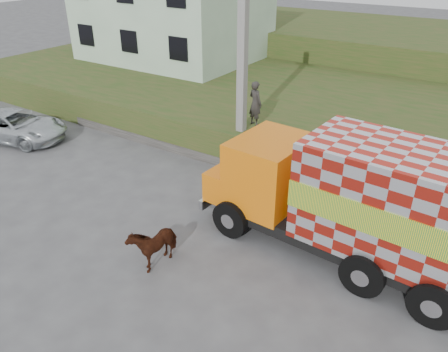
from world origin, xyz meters
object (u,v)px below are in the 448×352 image
Objects in this scene: utility_pole at (242,64)px; pedestrian at (255,103)px; suv at (14,126)px; cargo_truck at (356,200)px; cow at (154,243)px.

utility_pole is 1.88m from pedestrian.
utility_pole reaches higher than suv.
cargo_truck is 5.52× the size of cow.
cow is 0.84× the size of pedestrian.
pedestrian is (-5.46, 4.10, 0.53)m from cargo_truck.
cargo_truck is at bearing 163.26° from pedestrian.
utility_pole is 1.65× the size of suv.
cargo_truck is at bearing 37.98° from cow.
cargo_truck is at bearing -105.34° from suv.
suv is at bearing -161.10° from utility_pole.
pedestrian reaches higher than suv.
utility_pole reaches higher than pedestrian.
cow is 0.31× the size of suv.
pedestrian is at bearing 99.91° from cow.
pedestrian is (0.14, 0.82, -1.69)m from utility_pole.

